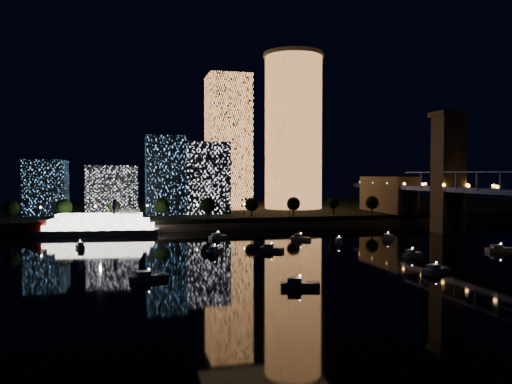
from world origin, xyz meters
TOP-DOWN VIEW (x-y plane):
  - ground at (0.00, 0.00)m, footprint 520.00×520.00m
  - far_bank at (0.00, 160.00)m, footprint 420.00×160.00m
  - seawall at (0.00, 82.00)m, footprint 420.00×6.00m
  - tower_cylindrical at (26.05, 136.65)m, footprint 34.00×34.00m
  - tower_rectangular at (-10.34, 141.55)m, footprint 23.17×23.17m
  - midrise_blocks at (-53.74, 116.98)m, footprint 95.39×31.45m
  - riverboat at (-77.26, 75.22)m, footprint 49.85×16.11m
  - motorboats at (-9.77, 10.76)m, footprint 134.32×89.79m
  - esplanade_trees at (-33.81, 88.00)m, footprint 166.35×6.83m
  - street_lamps at (-34.00, 94.00)m, footprint 132.70×0.70m

SIDE VIEW (x-z plane):
  - ground at x=0.00m, z-range 0.00..0.00m
  - motorboats at x=-9.77m, z-range -0.58..2.20m
  - seawall at x=0.00m, z-range 0.00..3.00m
  - far_bank at x=0.00m, z-range 0.00..5.00m
  - riverboat at x=-77.26m, z-range -3.60..11.17m
  - street_lamps at x=-34.00m, z-range 6.20..11.85m
  - esplanade_trees at x=-33.81m, z-range 6.02..14.93m
  - midrise_blocks at x=-53.74m, z-range 2.30..39.75m
  - tower_rectangular at x=-10.34m, z-range 5.00..78.73m
  - tower_cylindrical at x=26.05m, z-range 5.13..91.82m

